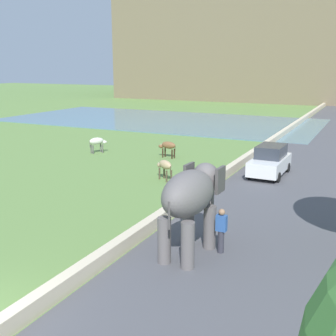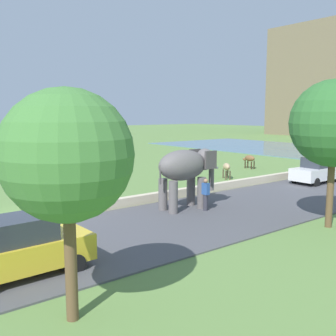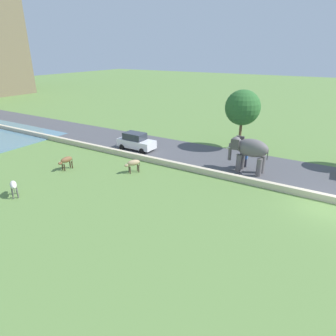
# 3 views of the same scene
# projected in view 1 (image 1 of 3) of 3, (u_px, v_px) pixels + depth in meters

# --- Properties ---
(road_surface) EXTENTS (7.00, 120.00, 0.06)m
(road_surface) POSITION_uv_depth(u_px,v_px,m) (302.00, 171.00, 26.04)
(road_surface) COLOR #4C4C51
(road_surface) RESTS_ON ground
(barrier_wall) EXTENTS (0.40, 110.00, 0.51)m
(barrier_wall) POSITION_uv_depth(u_px,v_px,m) (232.00, 168.00, 25.85)
(barrier_wall) COLOR beige
(barrier_wall) RESTS_ON ground
(lake) EXTENTS (36.00, 18.00, 0.08)m
(lake) POSITION_uv_depth(u_px,v_px,m) (160.00, 120.00, 50.00)
(lake) COLOR slate
(lake) RESTS_ON ground
(hill_distant) EXTENTS (64.00, 28.00, 22.70)m
(hill_distant) POSITION_uv_depth(u_px,v_px,m) (298.00, 37.00, 79.92)
(hill_distant) COLOR #75664C
(hill_distant) RESTS_ON ground
(elephant) EXTENTS (1.52, 3.49, 2.99)m
(elephant) POSITION_uv_depth(u_px,v_px,m) (191.00, 197.00, 14.25)
(elephant) COLOR #605B5B
(elephant) RESTS_ON ground
(person_beside_elephant) EXTENTS (0.36, 0.22, 1.63)m
(person_beside_elephant) POSITION_uv_depth(u_px,v_px,m) (221.00, 230.00, 14.51)
(person_beside_elephant) COLOR #33333D
(person_beside_elephant) RESTS_ON ground
(car_white) EXTENTS (1.84, 4.03, 1.80)m
(car_white) POSITION_uv_depth(u_px,v_px,m) (270.00, 161.00, 24.85)
(car_white) COLOR white
(car_white) RESTS_ON ground
(cow_tan) EXTENTS (1.35, 1.03, 1.15)m
(cow_tan) POSITION_uv_depth(u_px,v_px,m) (165.00, 166.00, 23.95)
(cow_tan) COLOR tan
(cow_tan) RESTS_ON ground
(cow_white) EXTENTS (0.97, 1.37, 1.15)m
(cow_white) POSITION_uv_depth(u_px,v_px,m) (97.00, 142.00, 31.36)
(cow_white) COLOR silver
(cow_white) RESTS_ON ground
(cow_brown) EXTENTS (1.41, 0.57, 1.15)m
(cow_brown) POSITION_uv_depth(u_px,v_px,m) (168.00, 146.00, 29.75)
(cow_brown) COLOR brown
(cow_brown) RESTS_ON ground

